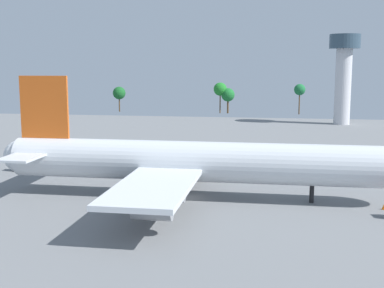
# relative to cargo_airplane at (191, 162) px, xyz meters

# --- Properties ---
(ground_plane) EXTENTS (255.78, 255.78, 0.00)m
(ground_plane) POSITION_rel_cargo_airplane_xyz_m (0.21, 0.00, -5.77)
(ground_plane) COLOR slate
(cargo_airplane) EXTENTS (63.95, 50.36, 19.20)m
(cargo_airplane) POSITION_rel_cargo_airplane_xyz_m (0.00, 0.00, 0.00)
(cargo_airplane) COLOR silver
(cargo_airplane) RESTS_ON ground_plane
(maintenance_van) EXTENTS (5.51, 2.62, 2.36)m
(maintenance_van) POSITION_rel_cargo_airplane_xyz_m (-36.07, 15.06, -4.64)
(maintenance_van) COLOR #333338
(maintenance_van) RESTS_ON ground_plane
(safety_cone_nose) EXTENTS (0.59, 0.59, 0.84)m
(safety_cone_nose) POSITION_rel_cargo_airplane_xyz_m (28.99, -2.20, -5.35)
(safety_cone_nose) COLOR orange
(safety_cone_nose) RESTS_ON ground_plane
(control_tower) EXTENTS (10.68, 10.68, 31.64)m
(control_tower) POSITION_rel_cargo_airplane_xyz_m (36.43, 109.95, 13.91)
(control_tower) COLOR silver
(control_tower) RESTS_ON ground_plane
(tree_line_backdrop) EXTENTS (136.41, 7.06, 13.46)m
(tree_line_backdrop) POSITION_rel_cargo_airplane_xyz_m (26.76, 145.26, 3.19)
(tree_line_backdrop) COLOR #51381E
(tree_line_backdrop) RESTS_ON ground_plane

